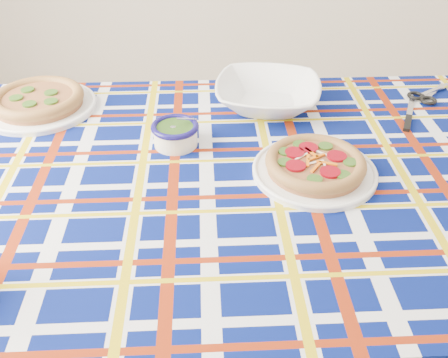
{
  "coord_description": "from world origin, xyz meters",
  "views": [
    {
      "loc": [
        -0.48,
        -1.06,
        1.47
      ],
      "look_at": [
        -0.44,
        -0.14,
        0.8
      ],
      "focal_mm": 40.0,
      "sensor_mm": 36.0,
      "label": 1
    }
  ],
  "objects_px": {
    "main_focaccia_plate": "(315,164)",
    "serving_bowl": "(268,94)",
    "dining_table": "(238,197)",
    "pesto_bowl": "(175,132)"
  },
  "relations": [
    {
      "from": "main_focaccia_plate",
      "to": "pesto_bowl",
      "type": "relative_size",
      "value": 2.46
    },
    {
      "from": "main_focaccia_plate",
      "to": "serving_bowl",
      "type": "xyz_separation_m",
      "value": [
        -0.07,
        0.35,
        0.01
      ]
    },
    {
      "from": "main_focaccia_plate",
      "to": "serving_bowl",
      "type": "relative_size",
      "value": 1.0
    },
    {
      "from": "serving_bowl",
      "to": "pesto_bowl",
      "type": "bearing_deg",
      "value": -141.78
    },
    {
      "from": "main_focaccia_plate",
      "to": "dining_table",
      "type": "bearing_deg",
      "value": 174.23
    },
    {
      "from": "pesto_bowl",
      "to": "serving_bowl",
      "type": "distance_m",
      "value": 0.33
    },
    {
      "from": "pesto_bowl",
      "to": "serving_bowl",
      "type": "bearing_deg",
      "value": 38.22
    },
    {
      "from": "main_focaccia_plate",
      "to": "pesto_bowl",
      "type": "height_order",
      "value": "pesto_bowl"
    },
    {
      "from": "main_focaccia_plate",
      "to": "pesto_bowl",
      "type": "distance_m",
      "value": 0.37
    },
    {
      "from": "dining_table",
      "to": "serving_bowl",
      "type": "height_order",
      "value": "serving_bowl"
    }
  ]
}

